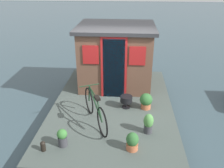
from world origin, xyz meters
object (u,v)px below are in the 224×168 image
bicycle (95,109)px  potted_plant_basil (146,101)px  potted_plant_mint (132,141)px  mooring_bollard (43,146)px  potted_plant_fern (148,123)px  houseboat_cabin (116,55)px  potted_plant_succulent (62,137)px  charcoal_grill (126,100)px

bicycle → potted_plant_basil: (0.79, -1.23, -0.16)m
potted_plant_mint → mooring_bollard: bearing=95.6°
mooring_bollard → potted_plant_fern: bearing=-70.0°
mooring_bollard → houseboat_cabin: bearing=-20.4°
potted_plant_mint → potted_plant_fern: (0.60, -0.35, 0.05)m
potted_plant_basil → potted_plant_fern: (-1.07, 0.00, 0.02)m
potted_plant_fern → potted_plant_succulent: size_ratio=1.20×
houseboat_cabin → charcoal_grill: size_ratio=6.94×
potted_plant_fern → mooring_bollard: potted_plant_fern is taller
bicycle → potted_plant_mint: bearing=-135.4°
bicycle → potted_plant_succulent: size_ratio=3.97×
potted_plant_succulent → potted_plant_basil: bearing=-47.1°
potted_plant_basil → mooring_bollard: bearing=130.7°
potted_plant_mint → potted_plant_succulent: bearing=89.7°
potted_plant_basil → charcoal_grill: bearing=89.6°
potted_plant_mint → potted_plant_succulent: potted_plant_mint is taller
houseboat_cabin → bicycle: (-2.31, 0.34, -0.57)m
mooring_bollard → charcoal_grill: bearing=-41.3°
houseboat_cabin → bicycle: 2.41m
houseboat_cabin → potted_plant_basil: houseboat_cabin is taller
bicycle → potted_plant_mint: bicycle is taller
potted_plant_mint → charcoal_grill: (1.68, 0.16, 0.04)m
houseboat_cabin → charcoal_grill: (-1.52, -0.37, -0.71)m
houseboat_cabin → mooring_bollard: (-3.38, 1.25, -0.83)m
bicycle → potted_plant_succulent: bicycle is taller
bicycle → potted_plant_fern: 1.27m
potted_plant_fern → charcoal_grill: 1.19m
houseboat_cabin → potted_plant_succulent: size_ratio=5.87×
potted_plant_fern → mooring_bollard: bearing=110.0°
bicycle → mooring_bollard: bicycle is taller
houseboat_cabin → bicycle: bearing=171.6°
potted_plant_basil → potted_plant_fern: 1.07m
potted_plant_fern → charcoal_grill: size_ratio=1.42×
houseboat_cabin → potted_plant_fern: size_ratio=4.87×
bicycle → potted_plant_basil: 1.47m
potted_plant_basil → potted_plant_succulent: 2.45m
potted_plant_basil → charcoal_grill: size_ratio=1.28×
houseboat_cabin → potted_plant_succulent: 3.40m
charcoal_grill → mooring_bollard: bearing=138.7°
bicycle → charcoal_grill: bicycle is taller
potted_plant_basil → mooring_bollard: (-1.85, 2.15, -0.10)m
potted_plant_fern → charcoal_grill: bearing=25.7°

